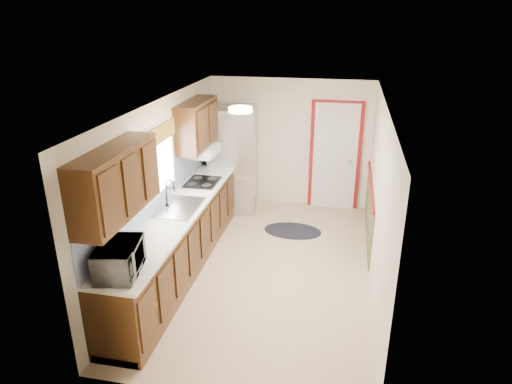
% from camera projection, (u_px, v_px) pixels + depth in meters
% --- Properties ---
extents(room_shell, '(3.20, 5.20, 2.52)m').
position_uv_depth(room_shell, '(266.00, 192.00, 6.26)').
color(room_shell, beige).
rests_on(room_shell, ground).
extents(kitchen_run, '(0.63, 4.00, 2.20)m').
position_uv_depth(kitchen_run, '(175.00, 219.00, 6.37)').
color(kitchen_run, '#381F0C').
rests_on(kitchen_run, ground).
extents(back_wall_trim, '(1.12, 2.30, 2.08)m').
position_uv_depth(back_wall_trim, '(342.00, 167.00, 8.21)').
color(back_wall_trim, maroon).
rests_on(back_wall_trim, ground).
extents(ceiling_fixture, '(0.30, 0.30, 0.06)m').
position_uv_depth(ceiling_fixture, '(240.00, 110.00, 5.71)').
color(ceiling_fixture, '#FFD88C').
rests_on(ceiling_fixture, room_shell).
extents(microwave, '(0.44, 0.66, 0.41)m').
position_uv_depth(microwave, '(119.00, 256.00, 4.73)').
color(microwave, white).
rests_on(microwave, kitchen_run).
extents(refrigerator, '(0.90, 0.85, 1.93)m').
position_uv_depth(refrigerator, '(233.00, 159.00, 8.40)').
color(refrigerator, '#B7B7BC').
rests_on(refrigerator, ground).
extents(rug, '(1.00, 0.66, 0.01)m').
position_uv_depth(rug, '(293.00, 231.00, 7.81)').
color(rug, black).
rests_on(rug, ground).
extents(cooktop, '(0.50, 0.59, 0.02)m').
position_uv_depth(cooktop, '(202.00, 182.00, 7.33)').
color(cooktop, black).
rests_on(cooktop, kitchen_run).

